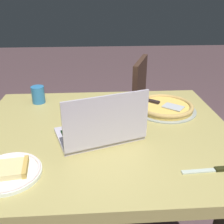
% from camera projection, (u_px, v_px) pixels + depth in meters
% --- Properties ---
extents(dining_table, '(1.17, 0.97, 0.75)m').
position_uv_depth(dining_table, '(104.00, 142.00, 1.19)').
color(dining_table, tan).
rests_on(dining_table, ground_plane).
extents(laptop, '(0.40, 0.32, 0.23)m').
position_uv_depth(laptop, '(101.00, 129.00, 1.06)').
color(laptop, '#BEB6C8').
rests_on(laptop, dining_table).
extents(pizza_plate, '(0.22, 0.22, 0.04)m').
position_uv_depth(pizza_plate, '(9.00, 171.00, 0.87)').
color(pizza_plate, white).
rests_on(pizza_plate, dining_table).
extents(pizza_tray, '(0.32, 0.32, 0.04)m').
position_uv_depth(pizza_tray, '(165.00, 107.00, 1.34)').
color(pizza_tray, '#949D99').
rests_on(pizza_tray, dining_table).
extents(table_knife, '(0.21, 0.03, 0.01)m').
position_uv_depth(table_knife, '(216.00, 170.00, 0.89)').
color(table_knife, beige).
rests_on(table_knife, dining_table).
extents(drink_cup, '(0.07, 0.07, 0.09)m').
position_uv_depth(drink_cup, '(38.00, 94.00, 1.43)').
color(drink_cup, teal).
rests_on(drink_cup, dining_table).
extents(chair_far, '(0.54, 0.54, 0.87)m').
position_uv_depth(chair_far, '(125.00, 105.00, 2.07)').
color(chair_far, '#3C271D').
rests_on(chair_far, ground_plane).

